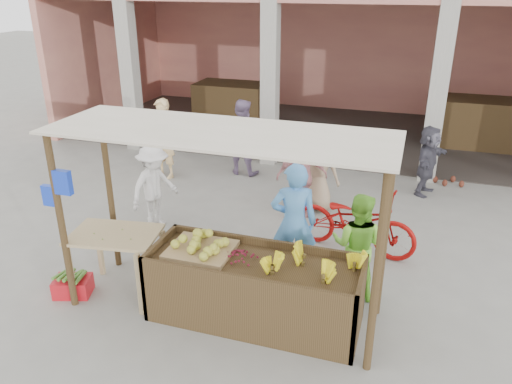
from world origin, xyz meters
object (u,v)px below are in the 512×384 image
(motorcycle, at_px, (354,220))
(fruit_stall, at_px, (255,291))
(vendor_green, at_px, (357,242))
(red_crate, at_px, (73,286))
(side_table, at_px, (116,243))
(vendor_blue, at_px, (294,219))

(motorcycle, bearing_deg, fruit_stall, 165.59)
(vendor_green, xyz_separation_m, motorcycle, (-0.18, 1.14, -0.24))
(red_crate, bearing_deg, side_table, 3.90)
(fruit_stall, xyz_separation_m, vendor_green, (1.10, 0.97, 0.37))
(side_table, relative_size, vendor_green, 0.80)
(vendor_blue, bearing_deg, red_crate, 8.58)
(vendor_green, bearing_deg, motorcycle, -73.73)
(fruit_stall, distance_m, motorcycle, 2.31)
(vendor_blue, height_order, motorcycle, vendor_blue)
(vendor_green, bearing_deg, red_crate, 26.39)
(fruit_stall, relative_size, motorcycle, 1.28)
(vendor_blue, xyz_separation_m, motorcycle, (0.70, 1.08, -0.41))
(red_crate, xyz_separation_m, vendor_green, (3.61, 1.24, 0.64))
(vendor_blue, distance_m, motorcycle, 1.35)
(fruit_stall, relative_size, red_crate, 5.50)
(motorcycle, bearing_deg, vendor_green, -162.00)
(side_table, distance_m, red_crate, 0.91)
(fruit_stall, height_order, red_crate, fruit_stall)
(red_crate, relative_size, motorcycle, 0.23)
(side_table, height_order, vendor_green, vendor_green)
(motorcycle, bearing_deg, red_crate, 133.95)
(side_table, bearing_deg, vendor_green, 9.57)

